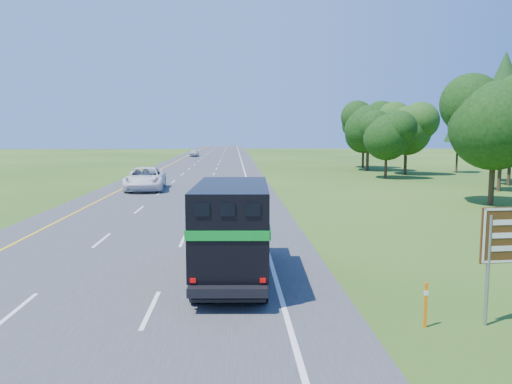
% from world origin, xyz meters
% --- Properties ---
extents(road, '(15.00, 260.00, 0.04)m').
position_xyz_m(road, '(0.00, 50.00, 0.02)').
color(road, '#38383A').
rests_on(road, ground).
extents(lane_markings, '(11.15, 260.00, 0.01)m').
position_xyz_m(lane_markings, '(0.00, 50.00, 0.04)').
color(lane_markings, yellow).
rests_on(lane_markings, road).
extents(horse_truck, '(2.53, 7.31, 3.20)m').
position_xyz_m(horse_truck, '(4.08, 13.95, 1.75)').
color(horse_truck, black).
rests_on(horse_truck, road).
extents(white_suv, '(3.68, 7.07, 1.90)m').
position_xyz_m(white_suv, '(-3.34, 40.07, 0.99)').
color(white_suv, white).
rests_on(white_suv, road).
extents(far_car, '(1.71, 4.21, 1.43)m').
position_xyz_m(far_car, '(-3.80, 99.32, 0.76)').
color(far_car, '#B4B5BB').
rests_on(far_car, road).
extents(delineator, '(0.09, 0.05, 1.15)m').
position_xyz_m(delineator, '(8.91, 9.51, 0.62)').
color(delineator, orange).
rests_on(delineator, ground).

